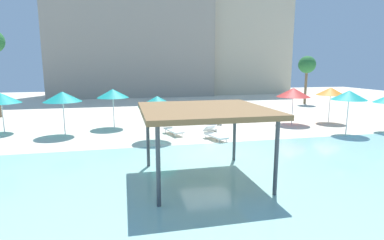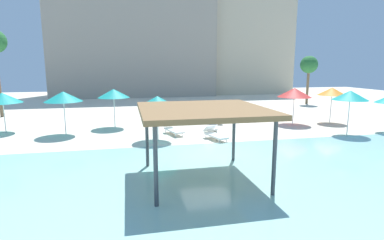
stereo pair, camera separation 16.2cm
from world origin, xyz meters
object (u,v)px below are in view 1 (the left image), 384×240
(beach_umbrella_teal_5, at_px, (113,93))
(lounge_chair_1, at_px, (217,118))
(beach_umbrella_orange_1, at_px, (331,91))
(lounge_chair_2, at_px, (212,125))
(lounge_chair_0, at_px, (214,134))
(shade_pavilion, at_px, (204,112))
(beach_umbrella_teal_4, at_px, (62,97))
(palm_tree_1, at_px, (307,66))
(beach_umbrella_red_3, at_px, (293,92))
(beach_umbrella_teal_0, at_px, (349,95))
(beach_umbrella_teal_6, at_px, (157,101))
(beach_umbrella_teal_7, at_px, (1,98))
(lounge_chair_4, at_px, (172,129))

(beach_umbrella_teal_5, bearing_deg, lounge_chair_1, 0.90)
(beach_umbrella_orange_1, bearing_deg, lounge_chair_2, -174.53)
(lounge_chair_1, bearing_deg, lounge_chair_0, -7.03)
(shade_pavilion, relative_size, beach_umbrella_orange_1, 1.72)
(beach_umbrella_teal_4, xyz_separation_m, palm_tree_1, (23.75, 10.85, 1.89))
(beach_umbrella_orange_1, relative_size, beach_umbrella_teal_4, 0.98)
(lounge_chair_2, bearing_deg, beach_umbrella_red_3, 113.74)
(beach_umbrella_teal_4, bearing_deg, palm_tree_1, 24.54)
(beach_umbrella_teal_0, distance_m, lounge_chair_1, 9.02)
(beach_umbrella_teal_0, xyz_separation_m, beach_umbrella_orange_1, (1.64, 3.90, -0.11))
(beach_umbrella_teal_0, distance_m, lounge_chair_0, 8.81)
(beach_umbrella_teal_6, distance_m, lounge_chair_2, 4.76)
(beach_umbrella_teal_4, xyz_separation_m, beach_umbrella_teal_7, (-3.95, 1.54, -0.16))
(beach_umbrella_teal_6, distance_m, lounge_chair_1, 7.03)
(beach_umbrella_teal_7, bearing_deg, beach_umbrella_orange_1, -3.40)
(beach_umbrella_teal_4, xyz_separation_m, lounge_chair_4, (6.60, -1.28, -2.07))
(shade_pavilion, bearing_deg, beach_umbrella_teal_6, 98.82)
(beach_umbrella_red_3, distance_m, lounge_chair_1, 5.91)
(lounge_chair_4, bearing_deg, lounge_chair_2, 84.67)
(beach_umbrella_teal_0, distance_m, beach_umbrella_teal_5, 15.35)
(palm_tree_1, bearing_deg, lounge_chair_2, -141.11)
(shade_pavilion, distance_m, lounge_chair_1, 12.00)
(shade_pavilion, height_order, beach_umbrella_teal_5, shade_pavilion)
(lounge_chair_2, bearing_deg, beach_umbrella_orange_1, 110.60)
(beach_umbrella_teal_4, bearing_deg, lounge_chair_2, -4.47)
(lounge_chair_0, bearing_deg, beach_umbrella_red_3, 100.10)
(beach_umbrella_teal_0, xyz_separation_m, lounge_chair_0, (-8.53, 0.50, -2.14))
(shade_pavilion, relative_size, lounge_chair_4, 2.29)
(palm_tree_1, bearing_deg, shade_pavilion, -130.60)
(beach_umbrella_teal_7, distance_m, lounge_chair_2, 13.68)
(beach_umbrella_teal_0, distance_m, beach_umbrella_orange_1, 4.23)
(beach_umbrella_teal_7, bearing_deg, beach_umbrella_teal_4, -21.28)
(beach_umbrella_teal_4, height_order, beach_umbrella_teal_6, beach_umbrella_teal_4)
(lounge_chair_1, height_order, palm_tree_1, palm_tree_1)
(beach_umbrella_teal_0, bearing_deg, lounge_chair_4, 167.16)
(shade_pavilion, bearing_deg, beach_umbrella_orange_1, 37.24)
(beach_umbrella_teal_4, bearing_deg, beach_umbrella_teal_6, -26.02)
(palm_tree_1, bearing_deg, beach_umbrella_teal_5, -156.33)
(shade_pavilion, bearing_deg, beach_umbrella_teal_4, 125.27)
(beach_umbrella_teal_4, bearing_deg, beach_umbrella_orange_1, 0.54)
(beach_umbrella_red_3, distance_m, palm_tree_1, 13.37)
(beach_umbrella_red_3, bearing_deg, beach_umbrella_orange_1, -1.19)
(beach_umbrella_red_3, xyz_separation_m, beach_umbrella_teal_4, (-15.85, -0.24, 0.07))
(shade_pavilion, xyz_separation_m, beach_umbrella_teal_0, (10.76, 5.52, -0.13))
(beach_umbrella_teal_6, bearing_deg, lounge_chair_4, 52.71)
(lounge_chair_0, distance_m, lounge_chair_4, 2.91)
(lounge_chair_0, xyz_separation_m, palm_tree_1, (14.99, 14.07, 3.96))
(beach_umbrella_red_3, relative_size, beach_umbrella_teal_5, 0.99)
(lounge_chair_2, bearing_deg, palm_tree_1, 144.02)
(beach_umbrella_teal_5, height_order, lounge_chair_4, beach_umbrella_teal_5)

